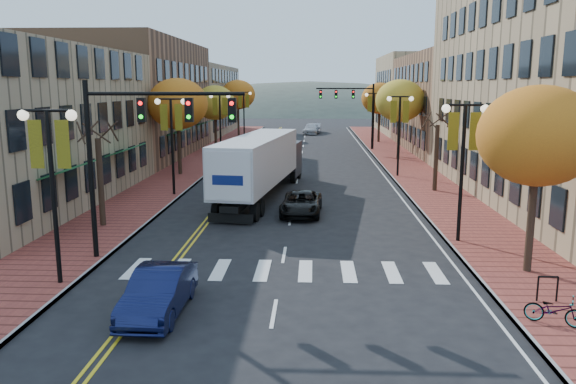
# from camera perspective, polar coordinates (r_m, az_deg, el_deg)

# --- Properties ---
(ground) EXTENTS (200.00, 200.00, 0.00)m
(ground) POSITION_cam_1_polar(r_m,az_deg,el_deg) (19.25, -1.02, -9.91)
(ground) COLOR black
(ground) RESTS_ON ground
(sidewalk_left) EXTENTS (4.00, 85.00, 0.15)m
(sidewalk_left) POSITION_cam_1_polar(r_m,az_deg,el_deg) (51.93, -8.72, 3.20)
(sidewalk_left) COLOR brown
(sidewalk_left) RESTS_ON ground
(sidewalk_right) EXTENTS (4.00, 85.00, 0.15)m
(sidewalk_right) POSITION_cam_1_polar(r_m,az_deg,el_deg) (51.52, 11.34, 3.05)
(sidewalk_right) COLOR brown
(sidewalk_right) RESTS_ON ground
(building_left_mid) EXTENTS (12.00, 24.00, 11.00)m
(building_left_mid) POSITION_cam_1_polar(r_m,az_deg,el_deg) (56.96, -16.20, 9.03)
(building_left_mid) COLOR brown
(building_left_mid) RESTS_ON ground
(building_left_far) EXTENTS (12.00, 26.00, 9.50)m
(building_left_far) POSITION_cam_1_polar(r_m,az_deg,el_deg) (81.06, -10.49, 9.13)
(building_left_far) COLOR #9E8966
(building_left_far) RESTS_ON ground
(building_right_mid) EXTENTS (15.00, 24.00, 10.00)m
(building_right_mid) POSITION_cam_1_polar(r_m,az_deg,el_deg) (62.46, 18.93, 8.54)
(building_right_mid) COLOR brown
(building_right_mid) RESTS_ON ground
(building_right_far) EXTENTS (15.00, 20.00, 11.00)m
(building_right_far) POSITION_cam_1_polar(r_m,az_deg,el_deg) (83.80, 14.74, 9.52)
(building_right_far) COLOR #9E8966
(building_right_far) RESTS_ON ground
(tree_left_a) EXTENTS (0.28, 0.28, 4.20)m
(tree_left_a) POSITION_cam_1_polar(r_m,az_deg,el_deg) (28.26, -18.51, 0.94)
(tree_left_a) COLOR #382619
(tree_left_a) RESTS_ON sidewalk_left
(tree_left_b) EXTENTS (4.48, 4.48, 7.21)m
(tree_left_b) POSITION_cam_1_polar(r_m,az_deg,el_deg) (43.21, -11.13, 8.77)
(tree_left_b) COLOR #382619
(tree_left_b) RESTS_ON sidewalk_left
(tree_left_c) EXTENTS (4.16, 4.16, 6.69)m
(tree_left_c) POSITION_cam_1_polar(r_m,az_deg,el_deg) (58.89, -7.43, 8.97)
(tree_left_c) COLOR #382619
(tree_left_c) RESTS_ON sidewalk_left
(tree_left_d) EXTENTS (4.61, 4.61, 7.42)m
(tree_left_d) POSITION_cam_1_polar(r_m,az_deg,el_deg) (76.66, -5.10, 9.82)
(tree_left_d) COLOR #382619
(tree_left_d) RESTS_ON sidewalk_left
(tree_right_a) EXTENTS (4.16, 4.16, 6.69)m
(tree_right_a) POSITION_cam_1_polar(r_m,az_deg,el_deg) (21.54, 24.06, 5.19)
(tree_right_a) COLOR #382619
(tree_right_a) RESTS_ON sidewalk_right
(tree_right_b) EXTENTS (0.28, 0.28, 4.20)m
(tree_right_b) POSITION_cam_1_polar(r_m,az_deg,el_deg) (37.10, 14.80, 3.36)
(tree_right_b) COLOR #382619
(tree_right_b) RESTS_ON sidewalk_right
(tree_right_c) EXTENTS (4.48, 4.48, 7.21)m
(tree_right_c) POSITION_cam_1_polar(r_m,az_deg,el_deg) (52.58, 11.31, 9.08)
(tree_right_c) COLOR #382619
(tree_right_c) RESTS_ON sidewalk_right
(tree_right_d) EXTENTS (4.35, 4.35, 7.00)m
(tree_right_d) POSITION_cam_1_polar(r_m,az_deg,el_deg) (68.45, 9.29, 9.36)
(tree_right_d) COLOR #382619
(tree_right_d) RESTS_ON sidewalk_right
(lamp_left_a) EXTENTS (1.96, 0.36, 6.05)m
(lamp_left_a) POSITION_cam_1_polar(r_m,az_deg,el_deg) (20.11, -22.95, 2.76)
(lamp_left_a) COLOR black
(lamp_left_a) RESTS_ON ground
(lamp_left_b) EXTENTS (1.96, 0.36, 6.05)m
(lamp_left_b) POSITION_cam_1_polar(r_m,az_deg,el_deg) (35.15, -11.74, 6.45)
(lamp_left_b) COLOR black
(lamp_left_b) RESTS_ON ground
(lamp_left_c) EXTENTS (1.96, 0.36, 6.05)m
(lamp_left_c) POSITION_cam_1_polar(r_m,az_deg,el_deg) (52.75, -6.92, 7.96)
(lamp_left_c) COLOR black
(lamp_left_c) RESTS_ON ground
(lamp_left_d) EXTENTS (1.96, 0.36, 6.05)m
(lamp_left_d) POSITION_cam_1_polar(r_m,az_deg,el_deg) (70.56, -4.51, 8.69)
(lamp_left_d) COLOR black
(lamp_left_d) RESTS_ON ground
(lamp_right_a) EXTENTS (1.96, 0.36, 6.05)m
(lamp_right_a) POSITION_cam_1_polar(r_m,az_deg,el_deg) (24.93, 17.38, 4.51)
(lamp_right_a) COLOR black
(lamp_right_a) RESTS_ON ground
(lamp_right_b) EXTENTS (1.96, 0.36, 6.05)m
(lamp_right_b) POSITION_cam_1_polar(r_m,az_deg,el_deg) (42.53, 11.26, 7.18)
(lamp_right_b) COLOR black
(lamp_right_b) RESTS_ON ground
(lamp_right_c) EXTENTS (1.96, 0.36, 6.05)m
(lamp_right_c) POSITION_cam_1_polar(r_m,az_deg,el_deg) (60.37, 8.71, 8.26)
(lamp_right_c) COLOR black
(lamp_right_c) RESTS_ON ground
(traffic_mast_near) EXTENTS (6.10, 0.35, 7.00)m
(traffic_mast_near) POSITION_cam_1_polar(r_m,az_deg,el_deg) (22.08, -14.97, 5.53)
(traffic_mast_near) COLOR black
(traffic_mast_near) RESTS_ON ground
(traffic_mast_far) EXTENTS (6.10, 0.34, 7.00)m
(traffic_mast_far) POSITION_cam_1_polar(r_m,az_deg,el_deg) (60.16, 6.79, 8.90)
(traffic_mast_far) COLOR black
(traffic_mast_far) RESTS_ON ground
(semi_truck) EXTENTS (4.50, 15.59, 3.85)m
(semi_truck) POSITION_cam_1_polar(r_m,az_deg,el_deg) (34.40, -2.60, 3.15)
(semi_truck) COLOR black
(semi_truck) RESTS_ON ground
(navy_sedan) EXTENTS (1.53, 4.24, 1.39)m
(navy_sedan) POSITION_cam_1_polar(r_m,az_deg,el_deg) (17.57, -12.99, -9.84)
(navy_sedan) COLOR #0E1338
(navy_sedan) RESTS_ON ground
(black_suv) EXTENTS (2.29, 4.55, 1.24)m
(black_suv) POSITION_cam_1_polar(r_m,az_deg,el_deg) (29.92, 1.37, -1.16)
(black_suv) COLOR black
(black_suv) RESTS_ON ground
(car_far_white) EXTENTS (1.87, 4.59, 1.56)m
(car_far_white) POSITION_cam_1_polar(r_m,az_deg,el_deg) (66.06, -1.86, 5.53)
(car_far_white) COLOR silver
(car_far_white) RESTS_ON ground
(car_far_silver) EXTENTS (2.63, 5.25, 1.46)m
(car_far_silver) POSITION_cam_1_polar(r_m,az_deg,el_deg) (80.38, 2.39, 6.42)
(car_far_silver) COLOR #B4B5BC
(car_far_silver) RESTS_ON ground
(car_far_oncoming) EXTENTS (1.67, 4.29, 1.39)m
(car_far_oncoming) POSITION_cam_1_polar(r_m,az_deg,el_deg) (83.09, 2.84, 6.53)
(car_far_oncoming) COLOR #B4B4BC
(car_far_oncoming) RESTS_ON ground
(bicycle) EXTENTS (1.70, 1.19, 0.85)m
(bicycle) POSITION_cam_1_polar(r_m,az_deg,el_deg) (17.82, 25.47, -10.76)
(bicycle) COLOR gray
(bicycle) RESTS_ON sidewalk_right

